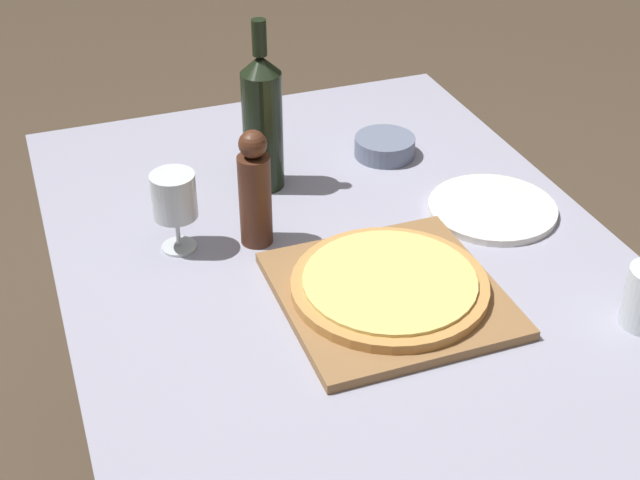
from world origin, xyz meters
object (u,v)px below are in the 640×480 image
(wine_glass, at_px, (174,198))
(pepper_mill, at_px, (255,191))
(pizza, at_px, (390,284))
(small_bowl, at_px, (385,146))
(wine_bottle, at_px, (262,120))

(wine_glass, bearing_deg, pepper_mill, -11.22)
(pizza, height_order, wine_glass, wine_glass)
(pizza, relative_size, small_bowl, 2.56)
(wine_bottle, height_order, wine_glass, wine_bottle)
(pepper_mill, relative_size, wine_glass, 1.48)
(pizza, bearing_deg, wine_glass, 137.61)
(wine_bottle, relative_size, pepper_mill, 1.54)
(pepper_mill, bearing_deg, small_bowl, 32.29)
(wine_bottle, height_order, pepper_mill, wine_bottle)
(wine_bottle, xyz_separation_m, wine_glass, (-0.21, -0.16, -0.04))
(pizza, distance_m, pepper_mill, 0.30)
(pepper_mill, height_order, small_bowl, pepper_mill)
(small_bowl, bearing_deg, pepper_mill, -147.71)
(wine_glass, bearing_deg, pizza, -42.39)
(pizza, relative_size, wine_glass, 2.17)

